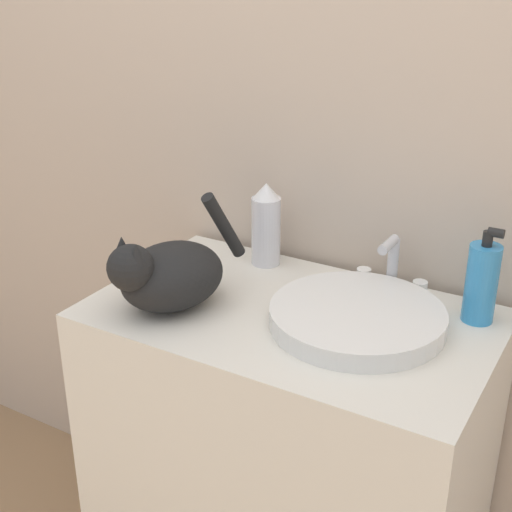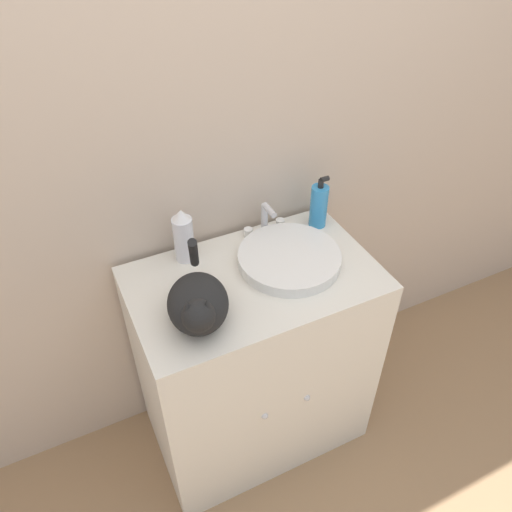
# 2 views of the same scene
# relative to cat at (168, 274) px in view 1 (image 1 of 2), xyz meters

# --- Properties ---
(wall_back) EXTENTS (6.00, 0.05, 2.50)m
(wall_back) POSITION_rel_cat_xyz_m (0.23, 0.40, 0.30)
(wall_back) COLOR #C6B29E
(wall_back) RESTS_ON ground_plane
(vanity_cabinet) EXTENTS (0.82, 0.52, 0.88)m
(vanity_cabinet) POSITION_rel_cat_xyz_m (0.23, 0.11, -0.52)
(vanity_cabinet) COLOR silver
(vanity_cabinet) RESTS_ON ground_plane
(sink_basin) EXTENTS (0.35, 0.35, 0.04)m
(sink_basin) POSITION_rel_cat_xyz_m (0.37, 0.12, -0.06)
(sink_basin) COLOR white
(sink_basin) RESTS_ON vanity_cabinet
(faucet) EXTENTS (0.16, 0.09, 0.13)m
(faucet) POSITION_rel_cat_xyz_m (0.37, 0.30, -0.02)
(faucet) COLOR silver
(faucet) RESTS_ON vanity_cabinet
(cat) EXTENTS (0.24, 0.34, 0.22)m
(cat) POSITION_rel_cat_xyz_m (0.00, 0.00, 0.00)
(cat) COLOR black
(cat) RESTS_ON vanity_cabinet
(soap_bottle) EXTENTS (0.06, 0.06, 0.20)m
(soap_bottle) POSITION_rel_cat_xyz_m (0.57, 0.27, 0.01)
(soap_bottle) COLOR #338CCC
(soap_bottle) RESTS_ON vanity_cabinet
(spray_bottle) EXTENTS (0.07, 0.07, 0.20)m
(spray_bottle) POSITION_rel_cat_xyz_m (0.06, 0.30, 0.02)
(spray_bottle) COLOR silver
(spray_bottle) RESTS_ON vanity_cabinet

